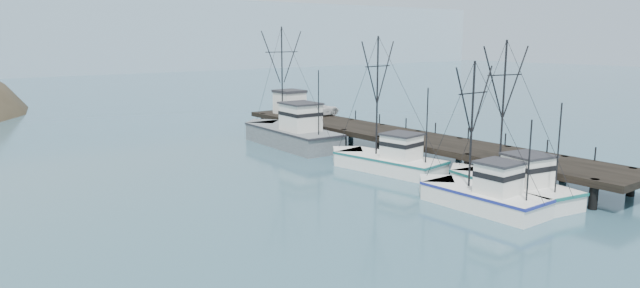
% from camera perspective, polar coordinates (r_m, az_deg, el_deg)
% --- Properties ---
extents(ground, '(400.00, 400.00, 0.00)m').
position_cam_1_polar(ground, '(33.92, 10.45, -8.31)').
color(ground, '#30576B').
rests_on(ground, ground).
extents(pier, '(6.00, 44.00, 2.00)m').
position_cam_1_polar(pier, '(54.07, 7.93, 0.72)').
color(pier, black).
rests_on(pier, ground).
extents(distant_ridge, '(360.00, 40.00, 26.00)m').
position_cam_1_polar(distant_ridge, '(194.62, -27.55, 6.24)').
color(distant_ridge, '#9EB2C6').
rests_on(distant_ridge, ground).
extents(trawler_near, '(5.10, 10.97, 11.09)m').
position_cam_1_polar(trawler_near, '(41.68, 18.39, -3.93)').
color(trawler_near, white).
rests_on(trawler_near, ground).
extents(trawler_mid, '(3.28, 9.59, 9.79)m').
position_cam_1_polar(trawler_mid, '(38.51, 15.65, -4.96)').
color(trawler_mid, white).
rests_on(trawler_mid, ground).
extents(trawler_far, '(4.95, 11.16, 11.36)m').
position_cam_1_polar(trawler_far, '(47.63, 6.60, -1.66)').
color(trawler_far, white).
rests_on(trawler_far, ground).
extents(work_vessel, '(4.91, 14.54, 12.30)m').
position_cam_1_polar(work_vessel, '(58.12, -3.02, 1.04)').
color(work_vessel, slate).
rests_on(work_vessel, ground).
extents(pier_shed, '(3.00, 3.20, 2.80)m').
position_cam_1_polar(pier_shed, '(67.47, -3.06, 4.26)').
color(pier_shed, silver).
rests_on(pier_shed, pier).
extents(pickup_truck, '(5.78, 2.88, 1.57)m').
position_cam_1_polar(pickup_truck, '(65.40, -0.33, 3.51)').
color(pickup_truck, silver).
rests_on(pickup_truck, pier).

